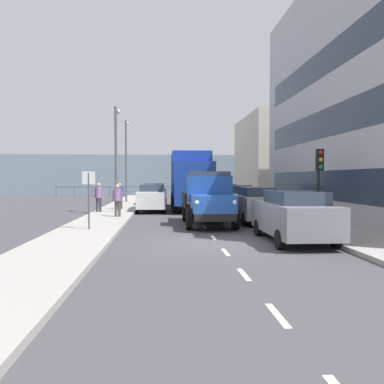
{
  "coord_description": "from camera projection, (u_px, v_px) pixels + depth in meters",
  "views": [
    {
      "loc": [
        1.76,
        12.95,
        2.15
      ],
      "look_at": [
        0.11,
        -10.37,
        1.31
      ],
      "focal_mm": 36.68,
      "sensor_mm": 36.0,
      "label": 1
    }
  ],
  "objects": [
    {
      "name": "street_sign",
      "position": [
        89.0,
        190.0,
        15.26
      ],
      "size": [
        0.5,
        0.07,
        2.25
      ],
      "color": "#4C4C4C",
      "rests_on": "sidewalk_right"
    },
    {
      "name": "lorry_cargo_blue",
      "position": [
        191.0,
        179.0,
        26.45
      ],
      "size": [
        2.58,
        8.2,
        3.87
      ],
      "color": "#193899",
      "rests_on": "ground_plane"
    },
    {
      "name": "sea_horizon",
      "position": [
        178.0,
        175.0,
        48.87
      ],
      "size": [
        80.0,
        0.8,
        5.0
      ],
      "primitive_type": "cube",
      "color": "gray",
      "rests_on": "ground_plane"
    },
    {
      "name": "truck_vintage_blue",
      "position": [
        209.0,
        200.0,
        17.49
      ],
      "size": [
        2.17,
        5.64,
        2.43
      ],
      "color": "black",
      "rests_on": "ground_plane"
    },
    {
      "name": "car_grey_kerbside_near",
      "position": [
        293.0,
        215.0,
        13.14
      ],
      "size": [
        1.92,
        4.43,
        1.72
      ],
      "color": "slate",
      "rests_on": "ground_plane"
    },
    {
      "name": "pedestrian_couple_b",
      "position": [
        118.0,
        198.0,
        20.2
      ],
      "size": [
        0.53,
        0.34,
        1.67
      ],
      "color": "#4C473D",
      "rests_on": "sidewalk_right"
    },
    {
      "name": "traffic_light_near",
      "position": [
        319.0,
        170.0,
        16.38
      ],
      "size": [
        0.28,
        0.41,
        3.2
      ],
      "color": "black",
      "rests_on": "sidewalk_left"
    },
    {
      "name": "lamp_post_far",
      "position": [
        126.0,
        154.0,
        32.84
      ],
      "size": [
        0.32,
        1.14,
        6.8
      ],
      "color": "#59595B",
      "rests_on": "sidewalk_right"
    },
    {
      "name": "building_far_block",
      "position": [
        286.0,
        159.0,
        38.24
      ],
      "size": [
        8.2,
        11.13,
        8.04
      ],
      "color": "beige",
      "rests_on": "ground_plane"
    },
    {
      "name": "road_centreline_markings",
      "position": [
        194.0,
        214.0,
        23.48
      ],
      "size": [
        0.12,
        40.37,
        0.01
      ],
      "color": "silver",
      "rests_on": "ground_plane"
    },
    {
      "name": "pedestrian_near_railing",
      "position": [
        99.0,
        195.0,
        23.06
      ],
      "size": [
        0.53,
        0.34,
        1.7
      ],
      "color": "#383342",
      "rests_on": "sidewalk_right"
    },
    {
      "name": "pedestrian_in_dark_coat",
      "position": [
        120.0,
        194.0,
        25.18
      ],
      "size": [
        0.53,
        0.34,
        1.67
      ],
      "color": "#383342",
      "rests_on": "sidewalk_right"
    },
    {
      "name": "car_silver_kerbside_1",
      "position": [
        255.0,
        204.0,
        18.6
      ],
      "size": [
        1.75,
        3.94,
        1.72
      ],
      "color": "#B7BABF",
      "rests_on": "ground_plane"
    },
    {
      "name": "car_teal_kerbside_2",
      "position": [
        236.0,
        199.0,
        23.67
      ],
      "size": [
        1.85,
        3.82,
        1.72
      ],
      "color": "#1E6670",
      "rests_on": "ground_plane"
    },
    {
      "name": "seawall_railing",
      "position": [
        180.0,
        189.0,
        45.33
      ],
      "size": [
        28.08,
        0.08,
        1.2
      ],
      "color": "#4C5156",
      "rests_on": "ground_plane"
    },
    {
      "name": "lamp_post_promenade",
      "position": [
        116.0,
        149.0,
        23.23
      ],
      "size": [
        0.32,
        1.14,
        6.2
      ],
      "color": "#59595B",
      "rests_on": "sidewalk_right"
    },
    {
      "name": "ground_plane",
      "position": [
        193.0,
        213.0,
        23.84
      ],
      "size": [
        80.0,
        80.0,
        0.0
      ],
      "primitive_type": "plane",
      "color": "#423F44"
    },
    {
      "name": "car_white_oppositeside_0",
      "position": [
        152.0,
        198.0,
        24.87
      ],
      "size": [
        1.82,
        4.27,
        1.72
      ],
      "color": "white",
      "rests_on": "ground_plane"
    },
    {
      "name": "sidewalk_left",
      "position": [
        270.0,
        211.0,
        24.17
      ],
      "size": [
        2.51,
        44.39,
        0.15
      ],
      "primitive_type": "cube",
      "color": "#9E9993",
      "rests_on": "ground_plane"
    },
    {
      "name": "car_black_oppositeside_1",
      "position": [
        154.0,
        194.0,
        30.49
      ],
      "size": [
        1.94,
        3.91,
        1.72
      ],
      "color": "black",
      "rests_on": "ground_plane"
    },
    {
      "name": "car_navy_kerbside_3",
      "position": [
        224.0,
        195.0,
        28.58
      ],
      "size": [
        1.89,
        3.97,
        1.72
      ],
      "color": "navy",
      "rests_on": "ground_plane"
    },
    {
      "name": "sidewalk_right",
      "position": [
        114.0,
        212.0,
        23.5
      ],
      "size": [
        2.51,
        44.39,
        0.15
      ],
      "primitive_type": "cube",
      "color": "#9E9993",
      "rests_on": "ground_plane"
    }
  ]
}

